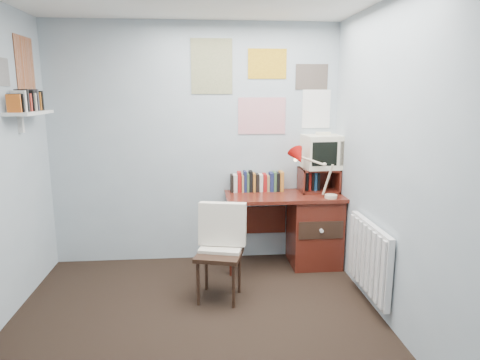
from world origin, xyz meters
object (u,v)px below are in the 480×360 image
object	(u,v)px
radiator	(369,258)
wall_shelf	(29,113)
tv_riser	(319,180)
desk_lamp	(332,176)
crt_tv	(323,150)
desk	(309,227)
desk_chair	(219,255)

from	to	relation	value
radiator	wall_shelf	xyz separation A→B (m)	(-2.86, 0.55, 1.20)
tv_riser	wall_shelf	xyz separation A→B (m)	(-2.69, -0.49, 0.74)
desk_lamp	wall_shelf	world-z (taller)	wall_shelf
desk_lamp	radiator	bearing A→B (deg)	-75.97
desk_lamp	wall_shelf	size ratio (longest dim) A/B	0.72
tv_riser	wall_shelf	size ratio (longest dim) A/B	0.65
tv_riser	crt_tv	xyz separation A→B (m)	(0.04, 0.02, 0.31)
tv_riser	wall_shelf	bearing A→B (deg)	-169.68
desk	desk_lamp	size ratio (longest dim) A/B	2.70
desk_lamp	wall_shelf	bearing A→B (deg)	-171.38
desk_lamp	tv_riser	world-z (taller)	desk_lamp
radiator	crt_tv	bearing A→B (deg)	97.07
crt_tv	wall_shelf	bearing A→B (deg)	-174.05
desk_chair	wall_shelf	bearing A→B (deg)	-177.14
desk	radiator	world-z (taller)	desk
wall_shelf	tv_riser	bearing A→B (deg)	10.32
crt_tv	radiator	world-z (taller)	crt_tv
tv_riser	crt_tv	size ratio (longest dim) A/B	1.00
crt_tv	radiator	distance (m)	1.32
desk_chair	wall_shelf	distance (m)	2.03
desk_chair	crt_tv	xyz separation A→B (m)	(1.13, 0.85, 0.79)
desk	tv_riser	xyz separation A→B (m)	(0.12, 0.11, 0.48)
tv_riser	crt_tv	world-z (taller)	crt_tv
crt_tv	desk	bearing A→B (deg)	-144.96
radiator	wall_shelf	size ratio (longest dim) A/B	1.29
desk_lamp	radiator	xyz separation A→B (m)	(0.12, -0.74, -0.56)
radiator	wall_shelf	distance (m)	3.15
desk_lamp	desk_chair	bearing A→B (deg)	-150.46
desk	desk_chair	xyz separation A→B (m)	(-0.97, -0.72, 0.00)
desk	wall_shelf	distance (m)	2.87
desk	desk_chair	bearing A→B (deg)	-143.60
radiator	desk	bearing A→B (deg)	107.24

